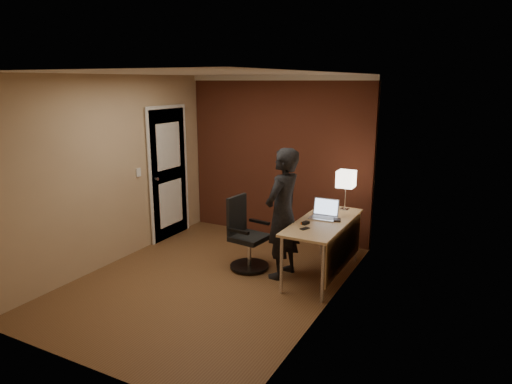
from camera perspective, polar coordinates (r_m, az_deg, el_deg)
room at (r=6.84m, az=-0.78°, el=4.92°), size 4.00×4.00×4.00m
desk at (r=5.74m, az=9.06°, el=-4.89°), size 0.60×1.50×0.73m
desk_lamp at (r=6.14m, az=11.19°, el=1.54°), size 0.22×0.22×0.54m
laptop at (r=5.84m, az=8.56°, el=-2.56°), size 0.34×0.27×0.23m
mouse at (r=5.55m, az=6.17°, el=-3.87°), size 0.09×0.11×0.03m
phone at (r=5.38m, az=6.11°, el=-4.56°), size 0.10×0.13×0.01m
wallet at (r=5.74m, az=10.09°, el=-3.47°), size 0.12×0.13×0.02m
office_chair at (r=6.00m, az=-1.31°, el=-5.75°), size 0.51×0.55×0.94m
person at (r=5.64m, az=3.35°, el=-2.72°), size 0.46×0.64×1.64m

